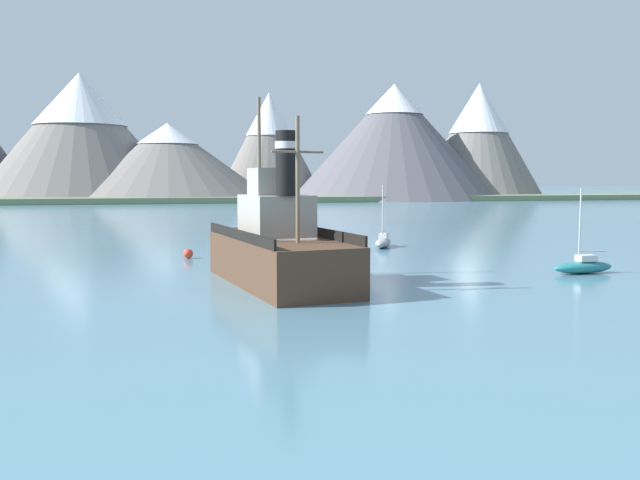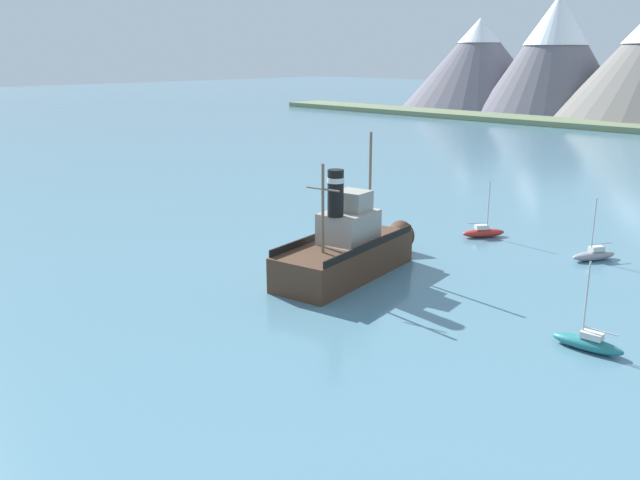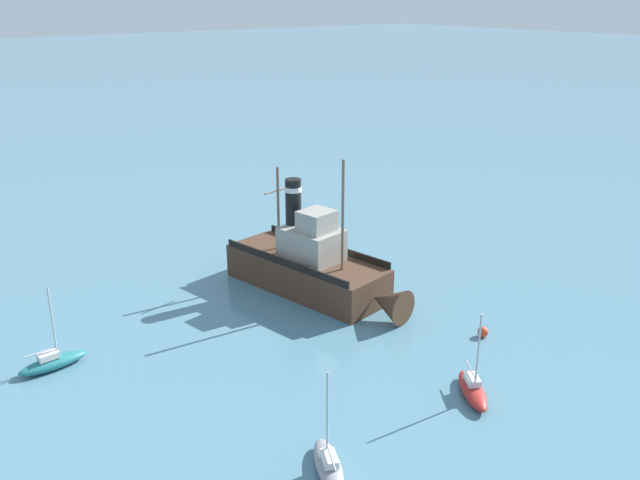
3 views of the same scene
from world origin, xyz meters
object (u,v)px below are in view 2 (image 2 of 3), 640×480
object	(u,v)px
sailboat_teal	(588,342)
mooring_buoy	(404,230)
sailboat_red	(483,232)
sailboat_grey	(594,255)
old_tugboat	(349,249)

from	to	relation	value
sailboat_teal	mooring_buoy	xyz separation A→B (m)	(-21.99, 12.17, -0.10)
sailboat_red	mooring_buoy	world-z (taller)	sailboat_red
sailboat_red	sailboat_grey	bearing A→B (deg)	0.83
mooring_buoy	sailboat_red	bearing A→B (deg)	35.31
sailboat_red	mooring_buoy	xyz separation A→B (m)	(-5.53, -3.92, -0.10)
old_tugboat	sailboat_red	distance (m)	15.71
sailboat_grey	mooring_buoy	bearing A→B (deg)	-165.03
sailboat_red	old_tugboat	bearing A→B (deg)	-94.84
sailboat_grey	sailboat_red	bearing A→B (deg)	-179.17
sailboat_teal	sailboat_grey	size ratio (longest dim) A/B	1.00
old_tugboat	mooring_buoy	xyz separation A→B (m)	(-4.21, 11.68, -1.50)
old_tugboat	sailboat_grey	xyz separation A→B (m)	(10.96, 15.73, -1.40)
sailboat_grey	mooring_buoy	distance (m)	15.70
mooring_buoy	sailboat_teal	bearing A→B (deg)	-28.96
sailboat_teal	mooring_buoy	size ratio (longest dim) A/B	7.45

